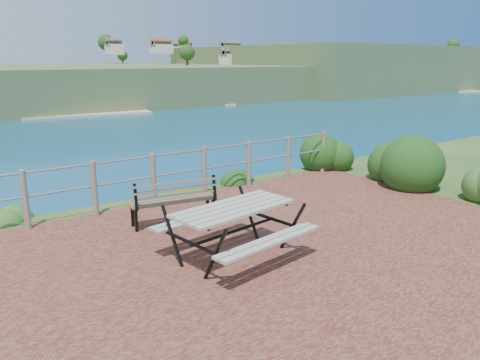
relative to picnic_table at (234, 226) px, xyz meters
name	(u,v)px	position (x,y,z in m)	size (l,w,h in m)	color
ground	(262,264)	(0.19, -0.41, -0.48)	(10.00, 7.00, 0.12)	maroon
safety_railing	(153,176)	(0.19, 2.94, 0.10)	(9.40, 0.10, 1.00)	#6B5B4C
distant_bay	(278,66)	(173.25, 202.19, -2.00)	(290.00, 232.36, 24.00)	#435A2D
picnic_table	(234,226)	(0.00, 0.00, 0.00)	(1.85, 1.53, 0.75)	gray
park_bench	(173,194)	(-0.02, 1.76, 0.07)	(1.51, 0.63, 0.83)	brown
shrub_right_front	(406,181)	(5.71, 1.16, -0.48)	(1.44, 1.44, 2.05)	#123B12
shrub_right_edge	(322,168)	(5.10, 3.26, -0.48)	(1.14, 1.14, 1.62)	#123B12
shrub_lip_west	(4,222)	(-2.38, 3.60, -0.48)	(0.86, 0.86, 0.64)	#255A22
shrub_lip_east	(236,180)	(2.56, 3.55, -0.48)	(0.76, 0.76, 0.49)	#123B12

